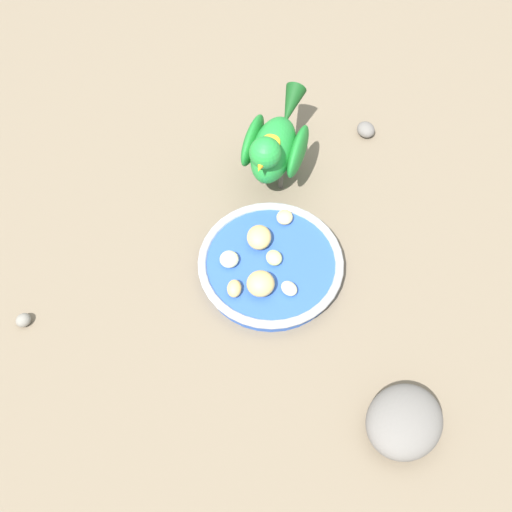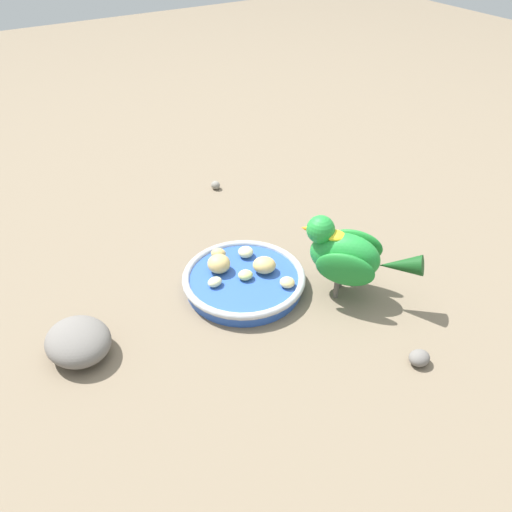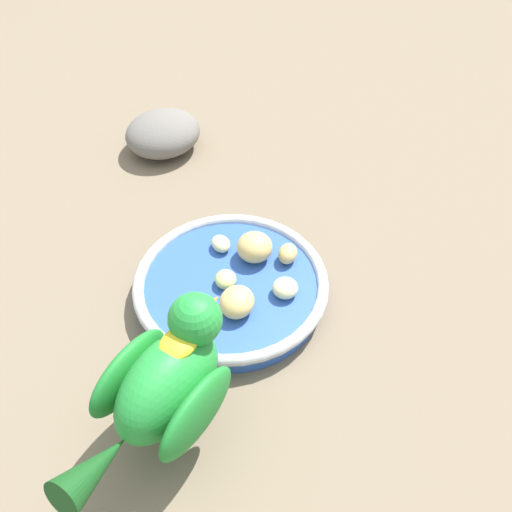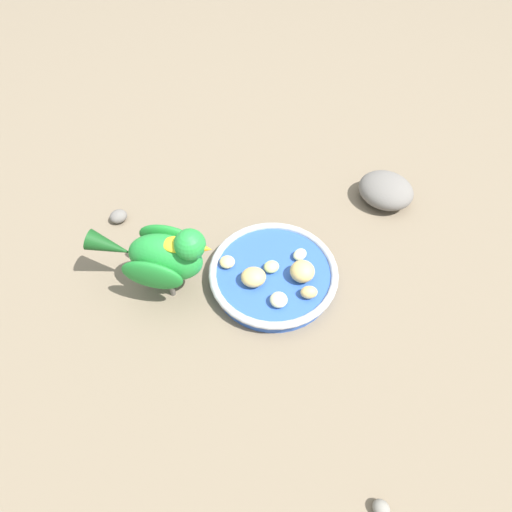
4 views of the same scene
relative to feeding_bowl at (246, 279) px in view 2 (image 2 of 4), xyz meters
name	(u,v)px [view 2 (image 2 of 4)]	position (x,y,z in m)	size (l,w,h in m)	color
ground_plane	(243,286)	(0.00, -0.01, -0.02)	(4.00, 4.00, 0.00)	#756651
feeding_bowl	(246,279)	(0.00, 0.00, 0.00)	(0.20, 0.20, 0.03)	#2D56B7
apple_piece_0	(218,254)	(0.02, -0.07, 0.02)	(0.03, 0.02, 0.02)	tan
apple_piece_1	(287,282)	(-0.04, 0.06, 0.01)	(0.02, 0.02, 0.02)	#E5C67F
apple_piece_2	(246,275)	(0.00, 0.01, 0.01)	(0.02, 0.02, 0.02)	#C6D17A
apple_piece_3	(219,264)	(0.03, -0.04, 0.02)	(0.04, 0.04, 0.03)	tan
apple_piece_4	(215,282)	(0.05, -0.01, 0.01)	(0.02, 0.02, 0.01)	beige
apple_piece_5	(246,252)	(-0.03, -0.05, 0.02)	(0.03, 0.03, 0.02)	beige
apple_piece_6	(264,265)	(-0.03, 0.00, 0.02)	(0.04, 0.03, 0.03)	tan
parrot	(347,254)	(-0.13, 0.10, 0.06)	(0.15, 0.17, 0.14)	#59544C
rock_large	(78,341)	(0.28, 0.01, 0.01)	(0.10, 0.09, 0.05)	slate
pebble_0	(216,185)	(-0.11, -0.32, -0.01)	(0.02, 0.02, 0.02)	gray
pebble_1	(419,358)	(-0.12, 0.27, -0.01)	(0.03, 0.03, 0.02)	slate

